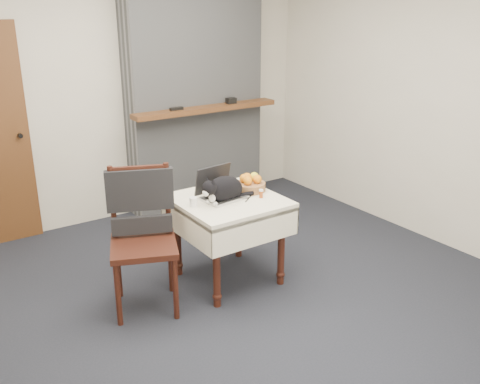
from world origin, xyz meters
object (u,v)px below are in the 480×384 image
Objects in this scene: laptop at (219,190)px; pill_bottle at (261,193)px; side_table at (228,212)px; cream_jar at (193,202)px; cat at (224,189)px; chair at (142,218)px; fruit_basket at (250,184)px.

pill_bottle is (0.26, -0.19, -0.03)m from laptop.
cream_jar is (-0.30, 0.01, 0.15)m from side_table.
side_table is 11.22× the size of cream_jar.
cat reaches higher than cream_jar.
chair is at bearing 167.16° from pill_bottle.
pill_bottle is at bearing -29.34° from side_table.
side_table is 1.66× the size of cat.
cream_jar is (-0.26, -0.05, -0.03)m from laptop.
cream_jar is at bearing 12.08° from chair.
chair is at bearing 178.36° from fruit_basket.
cream_jar is 0.29× the size of fruit_basket.
side_table is 11.59× the size of pill_bottle.
cat reaches higher than side_table.
chair is (-0.65, 0.02, -0.09)m from laptop.
laptop is at bearing 121.01° from side_table.
fruit_basket is at bearing 0.39° from cat.
cat is 0.27m from cream_jar.
cat is (-0.04, -0.02, 0.21)m from side_table.
pill_bottle reaches higher than side_table.
chair is at bearing 169.66° from cream_jar.
cat reaches higher than fruit_basket.
cat is (-0.01, -0.08, 0.04)m from laptop.
pill_bottle is at bearing -98.27° from fruit_basket.
pill_bottle is at bearing -35.55° from cat.
chair is (-0.69, 0.08, 0.08)m from side_table.
laptop is at bearing 72.41° from cat.
laptop reaches higher than cat.
chair is at bearing 173.16° from side_table.
laptop is at bearing 20.83° from chair.
fruit_basket is (0.25, 0.06, 0.17)m from side_table.
cream_jar is 1.03× the size of pill_bottle.
side_table is 2.18× the size of laptop.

